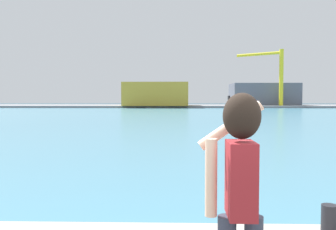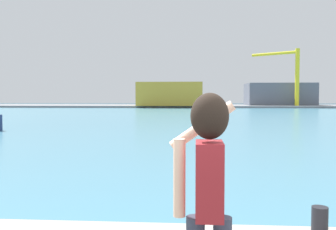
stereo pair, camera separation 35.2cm
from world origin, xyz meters
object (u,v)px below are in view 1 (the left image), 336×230
object	(u,v)px
warehouse_left	(156,94)
port_crane	(274,70)
person_photographer	(239,184)
harbor_bollard	(329,218)
warehouse_right	(263,94)

from	to	relation	value
warehouse_left	port_crane	world-z (taller)	port_crane
person_photographer	port_crane	xyz separation A→B (m)	(22.75, 87.39, 7.29)
person_photographer	port_crane	world-z (taller)	port_crane
person_photographer	harbor_bollard	distance (m)	2.59
person_photographer	warehouse_left	distance (m)	87.43
port_crane	person_photographer	bearing A→B (deg)	-104.59
harbor_bollard	port_crane	world-z (taller)	port_crane
warehouse_left	port_crane	size ratio (longest dim) A/B	1.14
person_photographer	warehouse_left	xyz separation A→B (m)	(-5.92, 87.22, 1.56)
warehouse_left	warehouse_right	xyz separation A→B (m)	(27.61, 6.88, 0.01)
harbor_bollard	port_crane	xyz separation A→B (m)	(21.29, 85.45, 8.18)
person_photographer	warehouse_left	bearing A→B (deg)	4.45
warehouse_left	port_crane	bearing A→B (deg)	0.35
warehouse_right	port_crane	bearing A→B (deg)	-80.99
person_photographer	warehouse_right	xyz separation A→B (m)	(21.69, 94.10, 1.57)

